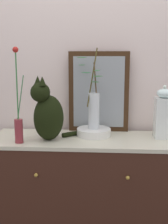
% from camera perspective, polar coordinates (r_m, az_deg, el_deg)
% --- Properties ---
extents(wall_back, '(4.40, 0.08, 2.60)m').
position_cam_1_polar(wall_back, '(2.23, 0.54, 9.32)').
color(wall_back, silver).
rests_on(wall_back, ground_plane).
extents(sideboard, '(1.28, 0.47, 0.81)m').
position_cam_1_polar(sideboard, '(2.14, -0.00, -15.55)').
color(sideboard, '#3B1F16').
rests_on(sideboard, ground_plane).
extents(mirror_leaning, '(0.44, 0.03, 0.58)m').
position_cam_1_polar(mirror_leaning, '(2.14, 2.88, 3.91)').
color(mirror_leaning, '#382211').
rests_on(mirror_leaning, sideboard).
extents(cat_sitting, '(0.39, 0.33, 0.42)m').
position_cam_1_polar(cat_sitting, '(1.92, -7.05, -0.29)').
color(cat_sitting, black).
rests_on(cat_sitting, sideboard).
extents(vase_slim_green, '(0.07, 0.05, 0.60)m').
position_cam_1_polar(vase_slim_green, '(1.90, -12.64, -1.75)').
color(vase_slim_green, maroon).
rests_on(vase_slim_green, sideboard).
extents(bowl_porcelain, '(0.24, 0.24, 0.05)m').
position_cam_1_polar(bowl_porcelain, '(2.05, 1.91, -3.93)').
color(bowl_porcelain, white).
rests_on(bowl_porcelain, sideboard).
extents(vase_glass_clear, '(0.19, 0.19, 0.55)m').
position_cam_1_polar(vase_glass_clear, '(2.01, 1.90, 0.87)').
color(vase_glass_clear, silver).
rests_on(vase_glass_clear, bowl_porcelain).
extents(jar_lidded_porcelain, '(0.12, 0.12, 0.36)m').
position_cam_1_polar(jar_lidded_porcelain, '(2.04, 15.22, -0.40)').
color(jar_lidded_porcelain, white).
rests_on(jar_lidded_porcelain, sideboard).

